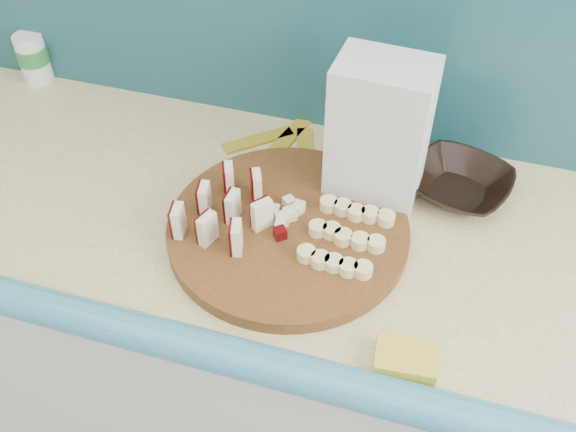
# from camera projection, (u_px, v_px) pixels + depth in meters

# --- Properties ---
(kitchen_counter) EXTENTS (2.20, 0.63, 0.91)m
(kitchen_counter) POSITION_uv_depth(u_px,v_px,m) (224.00, 341.00, 1.49)
(kitchen_counter) COLOR silver
(kitchen_counter) RESTS_ON ground
(cutting_board) EXTENTS (0.44, 0.44, 0.03)m
(cutting_board) POSITION_uv_depth(u_px,v_px,m) (288.00, 230.00, 1.10)
(cutting_board) COLOR #44280E
(cutting_board) RESTS_ON kitchen_counter
(apple_wedges) EXTENTS (0.15, 0.17, 0.06)m
(apple_wedges) POSITION_uv_depth(u_px,v_px,m) (225.00, 208.00, 1.08)
(apple_wedges) COLOR #EEE5BE
(apple_wedges) RESTS_ON cutting_board
(apple_chunks) EXTENTS (0.05, 0.06, 0.02)m
(apple_chunks) POSITION_uv_depth(u_px,v_px,m) (274.00, 216.00, 1.09)
(apple_chunks) COLOR beige
(apple_chunks) RESTS_ON cutting_board
(banana_slices) EXTENTS (0.14, 0.16, 0.02)m
(banana_slices) POSITION_uv_depth(u_px,v_px,m) (345.00, 236.00, 1.06)
(banana_slices) COLOR #F1DC93
(banana_slices) RESTS_ON cutting_board
(brown_bowl) EXTENTS (0.23, 0.23, 0.04)m
(brown_bowl) POSITION_uv_depth(u_px,v_px,m) (459.00, 184.00, 1.17)
(brown_bowl) COLOR black
(brown_bowl) RESTS_ON kitchen_counter
(flour_bag) EXTENTS (0.17, 0.12, 0.27)m
(flour_bag) POSITION_uv_depth(u_px,v_px,m) (379.00, 134.00, 1.09)
(flour_bag) COLOR silver
(flour_bag) RESTS_ON kitchen_counter
(canister) EXTENTS (0.07, 0.07, 0.11)m
(canister) POSITION_uv_depth(u_px,v_px,m) (33.00, 57.00, 1.41)
(canister) COLOR white
(canister) RESTS_ON kitchen_counter
(sponge) EXTENTS (0.09, 0.07, 0.03)m
(sponge) POSITION_uv_depth(u_px,v_px,m) (406.00, 359.00, 0.92)
(sponge) COLOR gold
(sponge) RESTS_ON kitchen_counter
(banana_peel) EXTENTS (0.20, 0.18, 0.01)m
(banana_peel) POSITION_uv_depth(u_px,v_px,m) (283.00, 143.00, 1.28)
(banana_peel) COLOR gold
(banana_peel) RESTS_ON kitchen_counter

